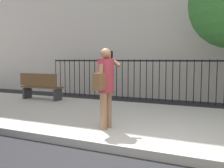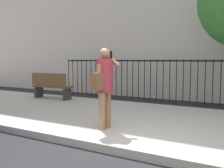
% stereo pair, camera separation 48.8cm
% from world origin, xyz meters
% --- Properties ---
extents(ground_plane, '(60.00, 60.00, 0.00)m').
position_xyz_m(ground_plane, '(0.00, 0.00, 0.00)').
color(ground_plane, black).
extents(sidewalk, '(28.00, 4.40, 0.15)m').
position_xyz_m(sidewalk, '(0.00, 2.20, 0.07)').
color(sidewalk, '#B2ADA3').
rests_on(sidewalk, ground).
extents(iron_fence, '(12.03, 0.04, 1.60)m').
position_xyz_m(iron_fence, '(0.00, 5.90, 1.02)').
color(iron_fence, black).
rests_on(iron_fence, ground).
extents(pedestrian_on_phone, '(0.49, 0.66, 1.67)m').
position_xyz_m(pedestrian_on_phone, '(-0.93, 0.91, 1.12)').
color(pedestrian_on_phone, '#936B4C').
rests_on(pedestrian_on_phone, sidewalk).
extents(street_bench, '(1.60, 0.45, 0.95)m').
position_xyz_m(street_bench, '(-4.85, 3.49, 0.65)').
color(street_bench, brown).
rests_on(street_bench, sidewalk).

